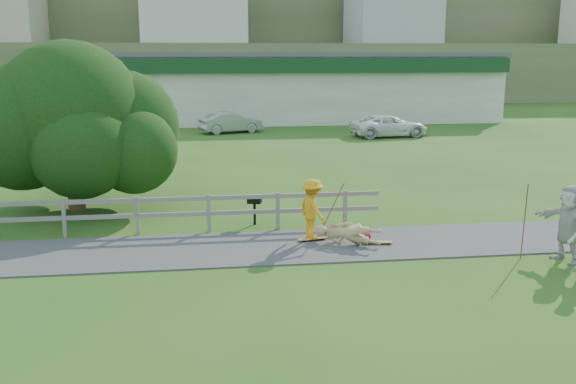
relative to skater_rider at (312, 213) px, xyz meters
name	(u,v)px	position (x,y,z in m)	size (l,w,h in m)	color
ground	(295,265)	(-0.77, -1.91, -0.82)	(260.00, 260.00, 0.00)	#244F16
path	(286,247)	(-0.77, -0.41, -0.80)	(34.00, 3.00, 0.04)	#353537
fence	(115,211)	(-5.39, 1.39, -0.10)	(15.05, 0.10, 1.10)	#615E56
strip_mall	(279,86)	(3.23, 33.03, 1.75)	(32.50, 10.75, 5.10)	#BBB4A4
skater_rider	(312,213)	(0.00, 0.00, 0.00)	(1.06, 0.61, 1.65)	orange
skater_fallen	(348,234)	(0.88, -0.46, -0.49)	(1.80, 0.43, 0.66)	tan
spectator_d	(568,223)	(5.94, -2.48, 0.14)	(1.79, 0.57, 1.93)	#B8B7B4
car_silver	(231,123)	(-0.94, 24.84, -0.16)	(1.41, 4.05, 1.34)	#97999E
car_white	(389,126)	(8.62, 21.56, -0.16)	(2.19, 4.76, 1.32)	white
tree	(73,142)	(-7.04, 4.75, 1.41)	(7.59, 7.59, 4.47)	black
bbq	(255,210)	(-1.40, 2.02, -0.39)	(0.40, 0.31, 0.87)	black
longboard_rider	(312,240)	(0.00, 0.00, -0.78)	(0.79, 0.19, 0.09)	olive
longboard_fallen	(377,244)	(1.68, -0.56, -0.78)	(0.80, 0.19, 0.09)	olive
helmet	(366,236)	(1.48, -0.11, -0.68)	(0.28, 0.28, 0.28)	#AC0E29
pole_rider	(331,207)	(0.60, 0.40, 0.03)	(0.03, 0.03, 1.70)	brown
pole_spec_left	(524,222)	(4.96, -2.15, 0.13)	(0.03, 0.03, 1.91)	brown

